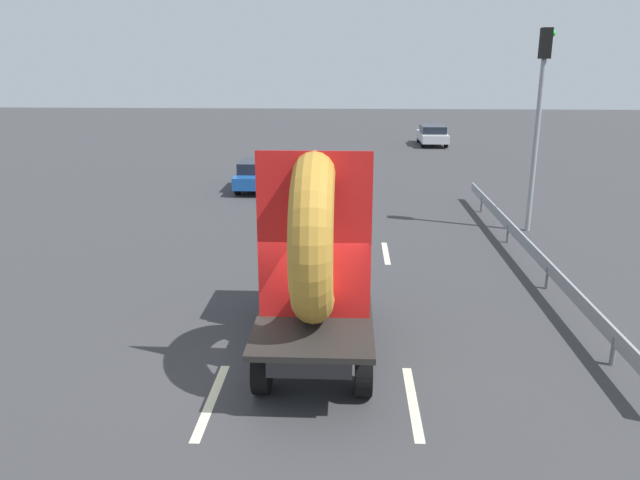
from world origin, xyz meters
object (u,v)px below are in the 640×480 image
Objects in this scene: flatbed_truck at (318,254)px; distant_sedan at (259,173)px; traffic_light at (540,104)px; oncoming_car at (432,134)px.

flatbed_truck is 1.31× the size of distant_sedan.
traffic_light is (9.76, -6.24, 3.41)m from distant_sedan.
oncoming_car is at bearing 91.43° from traffic_light.
traffic_light reaches higher than flatbed_truck.
oncoming_car is (5.92, 29.40, -1.21)m from flatbed_truck.
flatbed_truck is 0.80× the size of traffic_light.
flatbed_truck reaches higher than oncoming_car.
oncoming_car is (9.24, 14.42, 0.01)m from distant_sedan.
distant_sedan is at bearing 147.39° from traffic_light.
traffic_light is at bearing -32.61° from distant_sedan.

